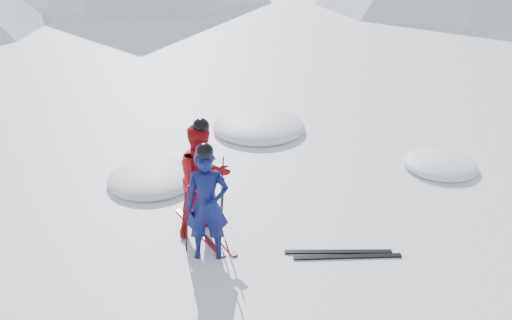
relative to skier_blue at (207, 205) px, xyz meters
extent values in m
plane|color=white|center=(2.80, 0.52, -0.91)|extent=(160.00, 160.00, 0.00)
imported|color=#0E1554|center=(0.00, 0.00, 0.00)|extent=(0.72, 0.53, 1.82)
imported|color=#B30E14|center=(0.02, 0.68, 0.06)|extent=(1.13, 1.01, 1.93)
cylinder|color=black|center=(-0.30, 0.15, -0.30)|extent=(0.12, 0.09, 1.21)
cylinder|color=black|center=(0.25, 0.25, -0.30)|extent=(0.12, 0.07, 1.21)
cylinder|color=black|center=(-0.28, 0.93, -0.26)|extent=(0.13, 0.10, 1.29)
cylinder|color=black|center=(0.32, 0.83, -0.26)|extent=(0.13, 0.09, 1.29)
cube|color=black|center=(-0.10, 0.68, -0.89)|extent=(0.72, 1.61, 0.03)
cube|color=black|center=(0.14, 0.68, -0.89)|extent=(0.61, 1.64, 0.03)
cube|color=black|center=(2.02, -0.30, -0.89)|extent=(1.69, 0.38, 0.03)
cube|color=black|center=(2.12, -0.45, -0.89)|extent=(1.70, 0.32, 0.03)
ellipsoid|color=white|center=(-0.85, 2.66, -0.91)|extent=(1.79, 1.79, 0.39)
ellipsoid|color=white|center=(5.06, 2.22, -0.91)|extent=(1.52, 1.52, 0.33)
ellipsoid|color=white|center=(1.72, 4.91, -0.91)|extent=(2.24, 2.24, 0.49)
camera|label=1|loc=(-0.54, -7.05, 4.13)|focal=38.00mm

